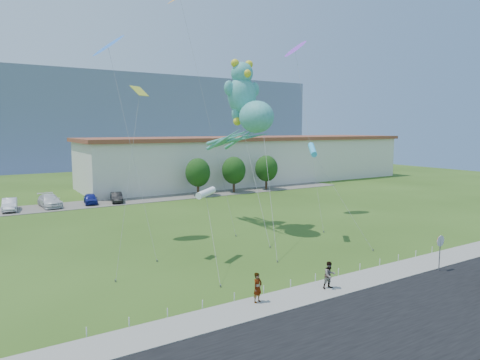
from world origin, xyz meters
name	(u,v)px	position (x,y,z in m)	size (l,w,h in m)	color
ground	(290,278)	(0.00, 0.00, 0.00)	(160.00, 160.00, 0.00)	#2E4B15
road	(392,326)	(0.00, -8.00, 0.03)	(80.00, 8.00, 0.06)	black
sidewalk	(319,291)	(0.00, -2.75, 0.05)	(80.00, 2.50, 0.10)	gray
parking_strip	(128,201)	(0.00, 35.00, 0.03)	(70.00, 6.00, 0.06)	#59544C
hill_ridge	(41,119)	(0.00, 120.00, 12.50)	(160.00, 50.00, 25.00)	slate
warehouse	(253,159)	(26.00, 44.00, 4.12)	(61.00, 15.00, 8.20)	beige
stop_sign	(440,244)	(9.50, -4.21, 1.87)	(0.80, 0.07, 2.50)	slate
rope_fence	(303,280)	(0.00, -1.30, 0.25)	(26.05, 0.05, 0.50)	white
tree_near	(198,173)	(10.00, 34.00, 3.39)	(3.60, 3.60, 5.47)	#3F2B19
tree_mid	(234,170)	(16.00, 34.00, 3.39)	(3.60, 3.60, 5.47)	#3F2B19
tree_far	(266,168)	(22.00, 34.00, 3.39)	(3.60, 3.60, 5.47)	#3F2B19
pedestrian_left	(258,288)	(-4.09, -2.27, 0.93)	(0.61, 0.40, 1.67)	gray
pedestrian_right	(330,275)	(0.74, -2.83, 0.92)	(0.80, 0.62, 1.65)	gray
parked_car_silver	(10,205)	(-13.94, 35.19, 0.79)	(1.54, 4.40, 1.45)	silver
parked_car_white	(50,201)	(-9.55, 35.50, 0.82)	(2.14, 5.25, 1.52)	silver
parked_car_blue	(91,199)	(-4.78, 35.05, 0.72)	(1.55, 3.85, 1.31)	navy
parked_car_black	(117,197)	(-1.60, 34.51, 0.70)	(1.35, 3.88, 1.28)	black
octopus_kite	(247,126)	(4.74, 12.60, 9.85)	(4.97, 15.68, 12.13)	teal
teddy_bear_kite	(242,91)	(4.90, 13.81, 13.19)	(3.87, 8.67, 16.07)	teal
small_kite_blue	(109,50)	(-6.92, 15.71, 16.14)	(1.80, 8.82, 17.22)	blue
small_kite_cyan	(313,150)	(7.67, 6.78, 7.79)	(2.11, 6.56, 8.29)	#37BAF9
small_kite_orange	(182,3)	(0.65, 17.87, 21.54)	(2.94, 7.70, 22.87)	orange
small_kite_white	(206,193)	(-2.81, 6.38, 4.97)	(2.13, 6.61, 5.44)	white
small_kite_purple	(296,53)	(13.58, 16.60, 17.88)	(4.31, 9.53, 19.04)	purple
small_kite_yellow	(137,111)	(-7.04, 8.65, 10.86)	(3.89, 4.56, 12.74)	gold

